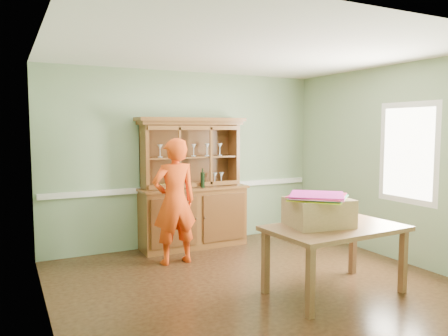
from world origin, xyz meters
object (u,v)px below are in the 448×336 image
china_hutch (193,202)px  cardboard_box (319,212)px  person (174,201)px  dining_table (335,234)px

china_hutch → cardboard_box: bearing=-78.0°
china_hutch → person: size_ratio=1.17×
dining_table → person: 2.19m
cardboard_box → dining_table: bearing=-33.7°
dining_table → person: bearing=120.7°
dining_table → china_hutch: bearing=102.0°
china_hutch → person: (-0.54, -0.67, 0.15)m
china_hutch → cardboard_box: 2.44m
china_hutch → dining_table: size_ratio=1.28×
dining_table → cardboard_box: size_ratio=2.36×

